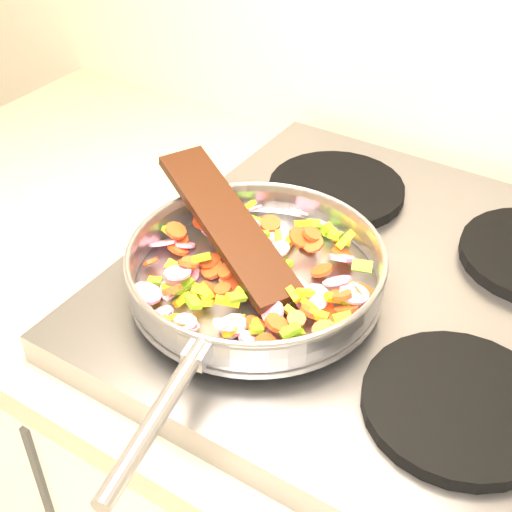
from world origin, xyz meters
The scene contains 7 objects.
cooktop centered at (-0.70, 1.67, 0.92)m, with size 0.60×0.60×0.04m, color #939399.
grate_fl centered at (-0.84, 1.52, 0.95)m, with size 0.19×0.19×0.02m, color black.
grate_fr centered at (-0.56, 1.52, 0.95)m, with size 0.19×0.19×0.02m, color black.
grate_bl centered at (-0.84, 1.81, 0.95)m, with size 0.19×0.19×0.02m, color black.
saute_pan centered at (-0.82, 1.56, 0.98)m, with size 0.33×0.49×0.05m.
vegetable_heap centered at (-0.82, 1.55, 0.98)m, with size 0.29×0.28×0.05m.
wooden_spatula centered at (-0.87, 1.59, 1.01)m, with size 0.26×0.06×0.01m, color black.
Camera 1 is at (-0.48, 1.03, 1.49)m, focal length 50.00 mm.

